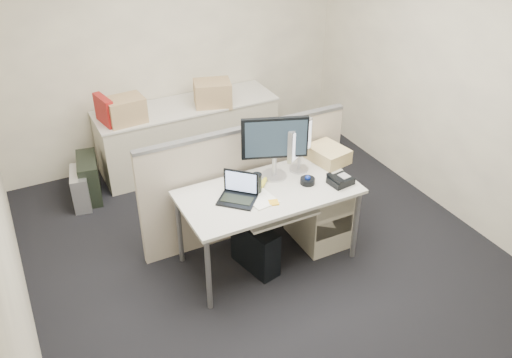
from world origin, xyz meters
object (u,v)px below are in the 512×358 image
monitor_main (275,148)px  laptop (237,190)px  desk (268,197)px  desk_phone (341,180)px

monitor_main → laptop: size_ratio=1.91×
desk → laptop: laptop is taller
desk_phone → desk: bearing=156.6°
desk → laptop: bearing=-176.2°
monitor_main → laptop: (-0.45, -0.20, -0.17)m
desk → desk_phone: (0.60, -0.18, 0.10)m
desk → laptop: (-0.30, -0.02, 0.18)m
desk → monitor_main: bearing=50.2°
desk → monitor_main: size_ratio=2.66×
laptop → desk_phone: laptop is taller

